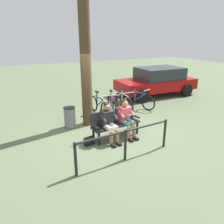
% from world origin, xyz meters
% --- Properties ---
extents(ground_plane, '(40.00, 40.00, 0.00)m').
position_xyz_m(ground_plane, '(0.00, 0.00, 0.00)').
color(ground_plane, '#566647').
extents(bench, '(1.65, 0.68, 0.87)m').
position_xyz_m(bench, '(0.03, 0.11, 0.51)').
color(bench, black).
rests_on(bench, ground).
extents(person_reading, '(0.53, 0.80, 1.20)m').
position_xyz_m(person_reading, '(-0.31, 0.23, 0.66)').
color(person_reading, '#D84C59').
rests_on(person_reading, ground).
extents(person_companion, '(0.53, 0.80, 1.20)m').
position_xyz_m(person_companion, '(0.33, 0.31, 0.66)').
color(person_companion, '#262628').
rests_on(person_companion, ground).
extents(handbag, '(0.32, 0.19, 0.24)m').
position_xyz_m(handbag, '(0.97, 0.31, 0.12)').
color(handbag, black).
rests_on(handbag, ground).
extents(tree_trunk, '(0.37, 0.37, 4.18)m').
position_xyz_m(tree_trunk, '(0.46, -1.22, 2.09)').
color(tree_trunk, '#4C3823').
rests_on(tree_trunk, ground).
extents(litter_bin, '(0.41, 0.41, 0.74)m').
position_xyz_m(litter_bin, '(1.13, -1.19, 0.37)').
color(litter_bin, slate).
rests_on(litter_bin, ground).
extents(bicycle_orange, '(0.77, 1.55, 0.94)m').
position_xyz_m(bicycle_orange, '(-2.17, -1.99, 0.36)').
color(bicycle_orange, black).
rests_on(bicycle_orange, ground).
extents(bicycle_purple, '(0.48, 1.68, 0.94)m').
position_xyz_m(bicycle_purple, '(-1.44, -1.98, 0.36)').
color(bicycle_purple, black).
rests_on(bicycle_purple, ground).
extents(bicycle_blue, '(0.57, 1.64, 0.94)m').
position_xyz_m(bicycle_blue, '(-0.82, -1.89, 0.36)').
color(bicycle_blue, black).
rests_on(bicycle_blue, ground).
extents(bicycle_silver, '(0.48, 1.68, 0.94)m').
position_xyz_m(bicycle_silver, '(-0.28, -1.97, 0.36)').
color(bicycle_silver, black).
rests_on(bicycle_silver, ground).
extents(railing_fence, '(2.76, 0.30, 0.85)m').
position_xyz_m(railing_fence, '(0.39, 1.46, 0.58)').
color(railing_fence, black).
rests_on(railing_fence, ground).
extents(parked_car, '(4.22, 2.06, 1.47)m').
position_xyz_m(parked_car, '(-4.26, -3.49, 0.77)').
color(parked_car, '#A50C0C').
rests_on(parked_car, ground).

